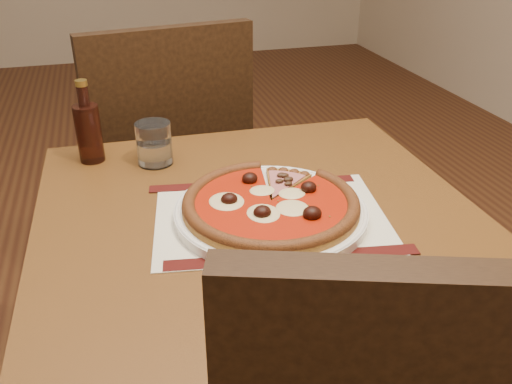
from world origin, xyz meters
TOP-DOWN VIEW (x-y plane):
  - table at (0.27, -1.18)m, footprint 0.82×0.82m
  - chair_far at (0.17, -0.49)m, footprint 0.53×0.53m
  - placemat at (0.29, -1.20)m, footprint 0.45×0.35m
  - plate at (0.29, -1.20)m, footprint 0.35×0.35m
  - pizza at (0.29, -1.20)m, footprint 0.32×0.32m
  - ham_slice at (0.34, -1.13)m, footprint 0.10×0.13m
  - water_glass at (0.11, -0.91)m, footprint 0.10×0.10m
  - bottle at (-0.02, -0.86)m, footprint 0.05×0.05m

SIDE VIEW (x-z plane):
  - chair_far at x=0.17m, z-range 0.07..1.05m
  - table at x=0.27m, z-range 0.27..1.02m
  - placemat at x=0.29m, z-range 0.75..0.75m
  - plate at x=0.29m, z-range 0.75..0.77m
  - ham_slice at x=0.34m, z-range 0.77..0.79m
  - pizza at x=0.29m, z-range 0.76..0.80m
  - water_glass at x=0.11m, z-range 0.75..0.84m
  - bottle at x=-0.02m, z-range 0.73..0.91m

